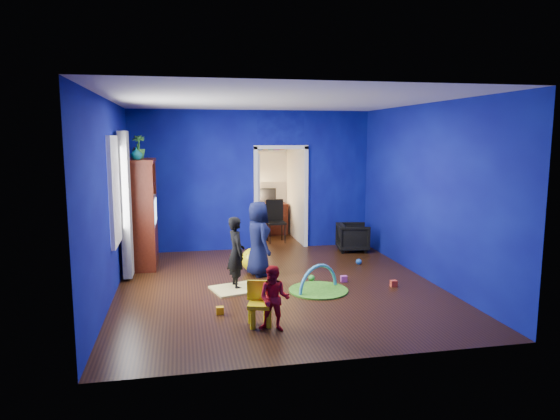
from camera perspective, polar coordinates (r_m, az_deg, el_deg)
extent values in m
cube|color=black|center=(8.04, -0.22, -8.68)|extent=(5.00, 5.50, 0.01)
cube|color=white|center=(7.70, -0.23, 12.42)|extent=(5.00, 5.50, 0.01)
cube|color=#090966|center=(10.44, -3.13, 3.38)|extent=(5.00, 0.02, 2.90)
cube|color=#090966|center=(5.09, 5.73, -1.92)|extent=(5.00, 0.02, 2.90)
cube|color=#090966|center=(7.66, -18.90, 1.13)|extent=(0.02, 5.50, 2.90)
cube|color=#090966|center=(8.57, 16.41, 1.96)|extent=(0.02, 5.50, 2.90)
imported|color=black|center=(10.48, 8.32, -3.09)|extent=(0.72, 0.71, 0.58)
imported|color=black|center=(7.82, -5.03, -4.88)|extent=(0.34, 0.46, 1.13)
imported|color=#10163C|center=(8.50, -2.52, -3.29)|extent=(0.54, 0.70, 1.28)
imported|color=red|center=(6.16, -0.67, -10.09)|extent=(0.48, 0.43, 0.81)
imported|color=#0B535E|center=(9.02, -16.11, 6.21)|extent=(0.25, 0.25, 0.21)
imported|color=#35802E|center=(9.54, -15.88, 6.96)|extent=(0.25, 0.25, 0.43)
cube|color=#371409|center=(9.42, -15.69, -0.35)|extent=(0.58, 1.14, 1.96)
cube|color=silver|center=(9.41, -15.46, -0.10)|extent=(0.46, 0.70, 0.54)
cube|color=#F2E07A|center=(7.87, -4.89, -8.96)|extent=(0.88, 0.78, 0.03)
sphere|color=yellow|center=(8.83, -3.08, -5.70)|extent=(0.42, 0.42, 0.42)
cube|color=yellow|center=(6.37, -2.35, -10.94)|extent=(0.35, 0.35, 0.50)
cylinder|color=green|center=(7.81, 4.41, -9.13)|extent=(0.91, 0.91, 0.02)
torus|color=#3F8CD8|center=(7.80, 4.41, -9.07)|extent=(0.73, 0.45, 0.82)
cube|color=white|center=(8.00, -18.51, 2.15)|extent=(0.03, 0.95, 1.55)
cube|color=slate|center=(8.56, -17.20, 0.57)|extent=(0.14, 0.42, 2.40)
cube|color=white|center=(10.58, 0.10, 1.28)|extent=(1.16, 0.10, 2.10)
cube|color=#3D140A|center=(12.14, -1.31, -1.02)|extent=(0.88, 0.44, 0.75)
cube|color=black|center=(12.18, -1.41, 1.74)|extent=(0.40, 0.05, 0.32)
sphere|color=#FFD88C|center=(12.08, -2.67, 1.58)|extent=(0.14, 0.14, 0.14)
cube|color=black|center=(11.20, -0.46, -1.38)|extent=(0.40, 0.40, 0.92)
cube|color=white|center=(12.10, -1.42, 6.77)|extent=(0.88, 0.24, 0.04)
cube|color=#F64729|center=(8.19, 12.86, -8.20)|extent=(0.10, 0.08, 0.10)
sphere|color=blue|center=(9.45, 8.99, -5.83)|extent=(0.11, 0.11, 0.11)
cube|color=#FDB40D|center=(6.86, -6.88, -11.33)|extent=(0.10, 0.08, 0.10)
sphere|color=green|center=(8.30, 3.62, -7.75)|extent=(0.11, 0.11, 0.11)
cube|color=#CF4DB7|center=(8.31, 7.30, -7.81)|extent=(0.10, 0.08, 0.10)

